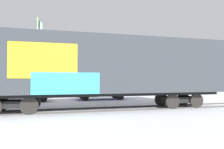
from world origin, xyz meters
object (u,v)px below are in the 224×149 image
object	(u,v)px
flagpole	(38,45)
parked_car_white	(21,91)
parked_car_blue	(100,91)
freight_car	(104,67)

from	to	relation	value
flagpole	parked_car_white	xyz separation A→B (m)	(-1.00, -6.78, -4.88)
flagpole	parked_car_blue	distance (m)	9.99
freight_car	parked_car_white	xyz separation A→B (m)	(-5.22, 6.25, -1.72)
freight_car	flagpole	size ratio (longest dim) A/B	1.69
parked_car_white	parked_car_blue	world-z (taller)	parked_car_white
freight_car	parked_car_white	world-z (taller)	freight_car
parked_car_white	parked_car_blue	xyz separation A→B (m)	(6.55, 0.11, -0.07)
flagpole	parked_car_blue	size ratio (longest dim) A/B	1.91
freight_car	parked_car_blue	xyz separation A→B (m)	(1.34, 6.37, -1.79)
flagpole	freight_car	bearing A→B (deg)	-72.09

